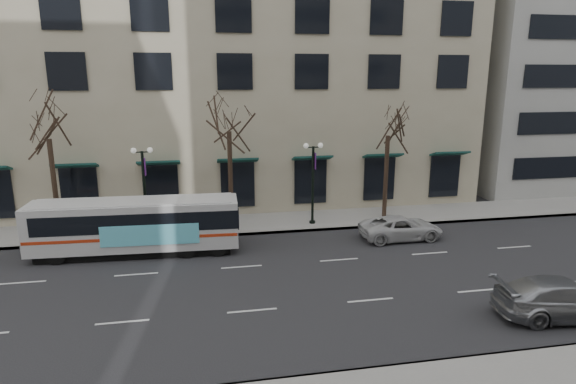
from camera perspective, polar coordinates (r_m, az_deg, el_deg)
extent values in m
plane|color=black|center=(22.01, -4.97, -11.10)|extent=(160.00, 160.00, 0.00)
cube|color=gray|center=(31.07, 2.55, -3.39)|extent=(80.00, 4.00, 0.15)
cube|color=tan|center=(40.98, -11.38, 17.39)|extent=(40.00, 20.00, 24.00)
cylinder|color=black|center=(30.50, -25.90, 0.32)|extent=(0.28, 0.28, 5.74)
cylinder|color=black|center=(29.43, -6.83, 1.39)|extent=(0.28, 0.28, 5.95)
cylinder|color=black|center=(31.71, 11.52, 1.66)|extent=(0.28, 0.28, 5.46)
cylinder|color=black|center=(29.06, -16.59, -0.21)|extent=(0.16, 0.16, 5.00)
cylinder|color=black|center=(29.70, -16.28, -4.62)|extent=(0.36, 0.36, 0.30)
cube|color=black|center=(28.59, -16.93, 4.55)|extent=(0.90, 0.06, 0.06)
sphere|color=silver|center=(28.63, -17.84, 4.70)|extent=(0.32, 0.32, 0.32)
sphere|color=silver|center=(28.53, -16.04, 4.80)|extent=(0.32, 0.32, 0.32)
cube|color=#5F217C|center=(28.72, -16.57, 2.89)|extent=(0.04, 0.45, 1.00)
cylinder|color=black|center=(29.69, 2.95, 0.64)|extent=(0.16, 0.16, 5.00)
cylinder|color=black|center=(30.31, 2.89, -3.69)|extent=(0.36, 0.36, 0.30)
cube|color=black|center=(29.23, 3.01, 5.32)|extent=(0.90, 0.06, 0.06)
sphere|color=silver|center=(29.11, 2.15, 5.50)|extent=(0.32, 0.32, 0.32)
sphere|color=silver|center=(29.32, 3.87, 5.54)|extent=(0.32, 0.32, 0.32)
cube|color=#5F217C|center=(29.39, 3.22, 3.69)|extent=(0.04, 0.45, 1.00)
cube|color=silver|center=(26.43, -17.65, -3.66)|extent=(10.72, 2.77, 2.44)
cube|color=black|center=(26.86, -17.44, -6.45)|extent=(9.86, 2.45, 0.40)
cube|color=black|center=(26.28, -17.14, -2.86)|extent=(10.30, 2.79, 0.97)
cube|color=red|center=(26.56, -17.58, -4.52)|extent=(10.62, 2.79, 0.16)
cube|color=#61D4EC|center=(25.26, -16.04, -4.93)|extent=(4.87, 0.27, 1.06)
cube|color=silver|center=(26.10, -17.85, -1.05)|extent=(10.18, 2.51, 0.07)
cylinder|color=black|center=(26.75, -25.75, -6.85)|extent=(0.90, 0.29, 0.89)
cylinder|color=black|center=(28.59, -24.56, -5.44)|extent=(0.90, 0.29, 0.89)
cylinder|color=black|center=(25.52, -11.89, -6.70)|extent=(0.90, 0.29, 0.89)
cylinder|color=black|center=(27.44, -11.63, -5.22)|extent=(0.90, 0.29, 0.89)
cylinder|color=black|center=(25.45, -8.28, -6.59)|extent=(0.90, 0.29, 0.89)
cylinder|color=black|center=(27.37, -8.29, -5.12)|extent=(0.90, 0.29, 0.89)
imported|color=#9A9DA2|center=(21.94, 29.92, -10.89)|extent=(5.57, 2.86, 1.55)
imported|color=beige|center=(28.47, 13.25, -4.14)|extent=(4.78, 2.26, 1.32)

